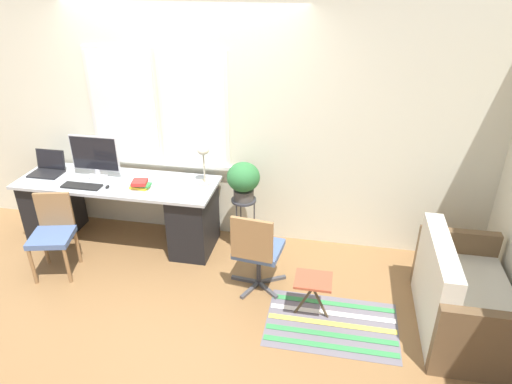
# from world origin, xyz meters

# --- Properties ---
(ground_plane) EXTENTS (14.00, 14.00, 0.00)m
(ground_plane) POSITION_xyz_m (0.00, 0.00, 0.00)
(ground_plane) COLOR olive
(wall_back_with_window) EXTENTS (9.00, 0.12, 2.70)m
(wall_back_with_window) POSITION_xyz_m (-0.01, 0.77, 1.35)
(wall_back_with_window) COLOR beige
(wall_back_with_window) RESTS_ON ground_plane
(desk) EXTENTS (2.14, 0.69, 0.74)m
(desk) POSITION_xyz_m (-0.69, 0.34, 0.40)
(desk) COLOR #B2B7BC
(desk) RESTS_ON ground_plane
(laptop) EXTENTS (0.34, 0.26, 0.24)m
(laptop) POSITION_xyz_m (-1.53, 0.39, 0.80)
(laptop) COLOR black
(laptop) RESTS_ON desk
(monitor) EXTENTS (0.54, 0.21, 0.46)m
(monitor) POSITION_xyz_m (-0.95, 0.43, 0.98)
(monitor) COLOR silver
(monitor) RESTS_ON desk
(keyboard) EXTENTS (0.41, 0.14, 0.02)m
(keyboard) POSITION_xyz_m (-0.99, 0.15, 0.75)
(keyboard) COLOR black
(keyboard) RESTS_ON desk
(mouse) EXTENTS (0.04, 0.06, 0.03)m
(mouse) POSITION_xyz_m (-0.71, 0.17, 0.76)
(mouse) COLOR black
(mouse) RESTS_ON desk
(desk_lamp) EXTENTS (0.15, 0.15, 0.40)m
(desk_lamp) POSITION_xyz_m (0.24, 0.48, 1.03)
(desk_lamp) COLOR #BCB299
(desk_lamp) RESTS_ON desk
(book_stack) EXTENTS (0.21, 0.17, 0.09)m
(book_stack) POSITION_xyz_m (-0.38, 0.24, 0.79)
(book_stack) COLOR yellow
(book_stack) RESTS_ON desk
(desk_chair_wooden) EXTENTS (0.47, 0.48, 0.81)m
(desk_chair_wooden) POSITION_xyz_m (-1.11, -0.29, 0.45)
(desk_chair_wooden) COLOR olive
(desk_chair_wooden) RESTS_ON ground_plane
(office_chair_swivel) EXTENTS (0.54, 0.55, 0.85)m
(office_chair_swivel) POSITION_xyz_m (0.93, -0.21, 0.44)
(office_chair_swivel) COLOR #47474C
(office_chair_swivel) RESTS_ON ground_plane
(couch_loveseat) EXTENTS (0.71, 1.20, 0.82)m
(couch_loveseat) POSITION_xyz_m (2.72, -0.39, 0.29)
(couch_loveseat) COLOR silver
(couch_loveseat) RESTS_ON ground_plane
(plant_stand) EXTENTS (0.26, 0.26, 0.63)m
(plant_stand) POSITION_xyz_m (0.68, 0.40, 0.56)
(plant_stand) COLOR #333338
(plant_stand) RESTS_ON ground_plane
(potted_plant) EXTENTS (0.34, 0.34, 0.41)m
(potted_plant) POSITION_xyz_m (0.68, 0.40, 0.86)
(potted_plant) COLOR #514C47
(potted_plant) RESTS_ON plant_stand
(floor_rug_striped) EXTENTS (1.14, 0.73, 0.01)m
(floor_rug_striped) POSITION_xyz_m (1.67, -0.57, 0.00)
(floor_rug_striped) COLOR slate
(floor_rug_striped) RESTS_ON ground_plane
(folding_stool) EXTENTS (0.32, 0.27, 0.41)m
(folding_stool) POSITION_xyz_m (1.48, -0.49, 0.35)
(folding_stool) COLOR #B24C33
(folding_stool) RESTS_ON ground_plane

